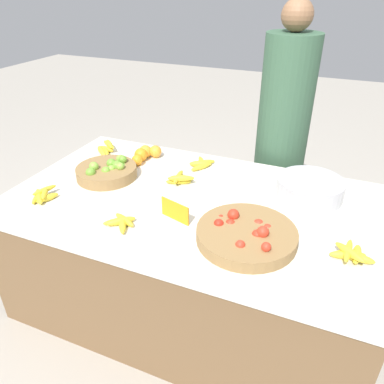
{
  "coord_description": "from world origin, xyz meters",
  "views": [
    {
      "loc": [
        0.61,
        -1.46,
        1.63
      ],
      "look_at": [
        0.0,
        0.0,
        0.71
      ],
      "focal_mm": 35.0,
      "sensor_mm": 36.0,
      "label": 1
    }
  ],
  "objects": [
    {
      "name": "market_table",
      "position": [
        0.0,
        0.0,
        0.33
      ],
      "size": [
        1.83,
        1.1,
        0.66
      ],
      "color": "brown",
      "rests_on": "ground_plane"
    },
    {
      "name": "banana_bunch_front_right",
      "position": [
        -0.13,
        0.15,
        0.69
      ],
      "size": [
        0.16,
        0.16,
        0.06
      ],
      "color": "yellow",
      "rests_on": "market_table"
    },
    {
      "name": "banana_bunch_middle_right",
      "position": [
        -0.69,
        -0.27,
        0.68
      ],
      "size": [
        0.15,
        0.17,
        0.05
      ],
      "color": "yellow",
      "rests_on": "market_table"
    },
    {
      "name": "tomato_basket",
      "position": [
        0.33,
        -0.2,
        0.69
      ],
      "size": [
        0.42,
        0.42,
        0.09
      ],
      "color": "olive",
      "rests_on": "market_table"
    },
    {
      "name": "lime_bowl",
      "position": [
        -0.53,
        0.06,
        0.7
      ],
      "size": [
        0.33,
        0.33,
        0.1
      ],
      "color": "olive",
      "rests_on": "market_table"
    },
    {
      "name": "metal_bowl",
      "position": [
        0.53,
        0.26,
        0.71
      ],
      "size": [
        0.33,
        0.33,
        0.1
      ],
      "color": "#B7B7BF",
      "rests_on": "market_table"
    },
    {
      "name": "ground_plane",
      "position": [
        0.0,
        0.0,
        0.0
      ],
      "size": [
        12.0,
        12.0,
        0.0
      ],
      "primitive_type": "plane",
      "color": "#ADA599"
    },
    {
      "name": "banana_bunch_front_left",
      "position": [
        -0.21,
        -0.31,
        0.68
      ],
      "size": [
        0.15,
        0.14,
        0.03
      ],
      "color": "yellow",
      "rests_on": "market_table"
    },
    {
      "name": "vendor_person",
      "position": [
        0.28,
        0.79,
        0.71
      ],
      "size": [
        0.31,
        0.31,
        1.53
      ],
      "color": "#385B42",
      "rests_on": "ground_plane"
    },
    {
      "name": "banana_bunch_middle_left",
      "position": [
        0.75,
        -0.16,
        0.69
      ],
      "size": [
        0.18,
        0.15,
        0.06
      ],
      "color": "yellow",
      "rests_on": "market_table"
    },
    {
      "name": "price_sign",
      "position": [
        -0.01,
        -0.18,
        0.71
      ],
      "size": [
        0.15,
        0.05,
        0.09
      ],
      "rotation": [
        0.0,
        0.0,
        -0.29
      ],
      "color": "orange",
      "rests_on": "market_table"
    },
    {
      "name": "banana_bunch_front_center",
      "position": [
        -0.73,
        0.34,
        0.69
      ],
      "size": [
        0.15,
        0.19,
        0.06
      ],
      "color": "yellow",
      "rests_on": "market_table"
    },
    {
      "name": "orange_pile",
      "position": [
        -0.44,
        0.34,
        0.7
      ],
      "size": [
        0.13,
        0.21,
        0.08
      ],
      "color": "orange",
      "rests_on": "market_table"
    },
    {
      "name": "banana_bunch_back_center",
      "position": [
        -0.1,
        0.38,
        0.68
      ],
      "size": [
        0.14,
        0.2,
        0.04
      ],
      "color": "yellow",
      "rests_on": "market_table"
    }
  ]
}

